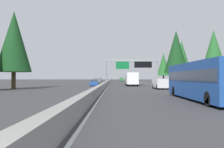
{
  "coord_description": "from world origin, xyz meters",
  "views": [
    {
      "loc": [
        -1.14,
        -1.5,
        1.88
      ],
      "look_at": [
        66.11,
        -1.03,
        2.95
      ],
      "focal_mm": 35.57,
      "sensor_mm": 36.0,
      "label": 1
    }
  ],
  "objects_px": {
    "bus_near_right": "(201,79)",
    "minivan_mid_right": "(160,83)",
    "oncoming_far": "(95,83)",
    "conifer_left_near": "(14,41)",
    "pickup_distant_a": "(122,79)",
    "conifer_right_near": "(214,52)",
    "oncoming_near": "(97,81)",
    "conifer_right_mid": "(176,52)",
    "box_truck_mid_left": "(131,79)",
    "conifer_right_distant": "(163,64)",
    "sedan_far_right": "(129,80)",
    "conifer_right_far": "(182,57)",
    "sign_gantry_overhead": "(132,65)"
  },
  "relations": [
    {
      "from": "conifer_left_near",
      "to": "sign_gantry_overhead",
      "type": "bearing_deg",
      "value": -49.76
    },
    {
      "from": "bus_near_right",
      "to": "minivan_mid_right",
      "type": "relative_size",
      "value": 2.3
    },
    {
      "from": "sign_gantry_overhead",
      "to": "minivan_mid_right",
      "type": "relative_size",
      "value": 2.54
    },
    {
      "from": "conifer_right_near",
      "to": "conifer_left_near",
      "type": "relative_size",
      "value": 0.95
    },
    {
      "from": "oncoming_near",
      "to": "conifer_right_near",
      "type": "relative_size",
      "value": 0.47
    },
    {
      "from": "minivan_mid_right",
      "to": "oncoming_far",
      "type": "xyz_separation_m",
      "value": [
        13.46,
        11.99,
        -0.27
      ]
    },
    {
      "from": "conifer_right_distant",
      "to": "sedan_far_right",
      "type": "bearing_deg",
      "value": 39.28
    },
    {
      "from": "sign_gantry_overhead",
      "to": "conifer_right_far",
      "type": "height_order",
      "value": "conifer_right_far"
    },
    {
      "from": "sign_gantry_overhead",
      "to": "conifer_right_distant",
      "type": "bearing_deg",
      "value": -21.52
    },
    {
      "from": "pickup_distant_a",
      "to": "oncoming_far",
      "type": "xyz_separation_m",
      "value": [
        -62.53,
        8.35,
        -0.23
      ]
    },
    {
      "from": "pickup_distant_a",
      "to": "oncoming_far",
      "type": "height_order",
      "value": "pickup_distant_a"
    },
    {
      "from": "box_truck_mid_left",
      "to": "conifer_right_mid",
      "type": "distance_m",
      "value": 18.67
    },
    {
      "from": "oncoming_far",
      "to": "conifer_right_distant",
      "type": "bearing_deg",
      "value": 150.98
    },
    {
      "from": "conifer_left_near",
      "to": "conifer_right_mid",
      "type": "bearing_deg",
      "value": -52.91
    },
    {
      "from": "bus_near_right",
      "to": "minivan_mid_right",
      "type": "height_order",
      "value": "bus_near_right"
    },
    {
      "from": "sign_gantry_overhead",
      "to": "minivan_mid_right",
      "type": "xyz_separation_m",
      "value": [
        -16.66,
        -3.16,
        -4.0
      ]
    },
    {
      "from": "minivan_mid_right",
      "to": "oncoming_far",
      "type": "relative_size",
      "value": 1.14
    },
    {
      "from": "oncoming_far",
      "to": "conifer_right_distant",
      "type": "relative_size",
      "value": 0.35
    },
    {
      "from": "oncoming_near",
      "to": "sedan_far_right",
      "type": "bearing_deg",
      "value": 167.0
    },
    {
      "from": "sedan_far_right",
      "to": "conifer_left_near",
      "type": "bearing_deg",
      "value": 163.14
    },
    {
      "from": "bus_near_right",
      "to": "oncoming_far",
      "type": "xyz_separation_m",
      "value": [
        31.6,
        11.54,
        -1.03
      ]
    },
    {
      "from": "bus_near_right",
      "to": "conifer_right_distant",
      "type": "relative_size",
      "value": 0.91
    },
    {
      "from": "oncoming_far",
      "to": "conifer_right_near",
      "type": "height_order",
      "value": "conifer_right_near"
    },
    {
      "from": "minivan_mid_right",
      "to": "conifer_right_near",
      "type": "relative_size",
      "value": 0.42
    },
    {
      "from": "sedan_far_right",
      "to": "conifer_right_mid",
      "type": "bearing_deg",
      "value": -169.98
    },
    {
      "from": "oncoming_far",
      "to": "conifer_right_far",
      "type": "height_order",
      "value": "conifer_right_far"
    },
    {
      "from": "conifer_right_mid",
      "to": "pickup_distant_a",
      "type": "bearing_deg",
      "value": 14.27
    },
    {
      "from": "conifer_left_near",
      "to": "conifer_right_near",
      "type": "bearing_deg",
      "value": -72.81
    },
    {
      "from": "box_truck_mid_left",
      "to": "sign_gantry_overhead",
      "type": "bearing_deg",
      "value": -9.01
    },
    {
      "from": "oncoming_near",
      "to": "conifer_right_mid",
      "type": "relative_size",
      "value": 0.38
    },
    {
      "from": "bus_near_right",
      "to": "minivan_mid_right",
      "type": "xyz_separation_m",
      "value": [
        18.14,
        -0.45,
        -0.77
      ]
    },
    {
      "from": "conifer_right_near",
      "to": "conifer_right_mid",
      "type": "bearing_deg",
      "value": 16.96
    },
    {
      "from": "pickup_distant_a",
      "to": "conifer_right_near",
      "type": "relative_size",
      "value": 0.47
    },
    {
      "from": "minivan_mid_right",
      "to": "sedan_far_right",
      "type": "distance_m",
      "value": 77.91
    },
    {
      "from": "box_truck_mid_left",
      "to": "conifer_right_near",
      "type": "height_order",
      "value": "conifer_right_near"
    },
    {
      "from": "box_truck_mid_left",
      "to": "oncoming_far",
      "type": "distance_m",
      "value": 8.37
    },
    {
      "from": "box_truck_mid_left",
      "to": "oncoming_far",
      "type": "height_order",
      "value": "box_truck_mid_left"
    },
    {
      "from": "minivan_mid_right",
      "to": "sedan_far_right",
      "type": "relative_size",
      "value": 1.14
    },
    {
      "from": "bus_near_right",
      "to": "minivan_mid_right",
      "type": "distance_m",
      "value": 18.16
    },
    {
      "from": "conifer_left_near",
      "to": "conifer_right_far",
      "type": "bearing_deg",
      "value": -49.4
    },
    {
      "from": "bus_near_right",
      "to": "box_truck_mid_left",
      "type": "relative_size",
      "value": 1.35
    },
    {
      "from": "bus_near_right",
      "to": "conifer_right_far",
      "type": "height_order",
      "value": "conifer_right_far"
    },
    {
      "from": "pickup_distant_a",
      "to": "conifer_right_distant",
      "type": "height_order",
      "value": "conifer_right_distant"
    },
    {
      "from": "conifer_right_far",
      "to": "oncoming_far",
      "type": "bearing_deg",
      "value": 124.65
    },
    {
      "from": "box_truck_mid_left",
      "to": "conifer_left_near",
      "type": "xyz_separation_m",
      "value": [
        -14.24,
        20.17,
        6.1
      ]
    },
    {
      "from": "oncoming_far",
      "to": "conifer_left_near",
      "type": "height_order",
      "value": "conifer_left_near"
    },
    {
      "from": "minivan_mid_right",
      "to": "oncoming_near",
      "type": "distance_m",
      "value": 27.7
    },
    {
      "from": "box_truck_mid_left",
      "to": "conifer_right_distant",
      "type": "xyz_separation_m",
      "value": [
        47.22,
        -17.85,
        6.07
      ]
    },
    {
      "from": "minivan_mid_right",
      "to": "conifer_right_far",
      "type": "height_order",
      "value": "conifer_right_far"
    },
    {
      "from": "bus_near_right",
      "to": "conifer_right_far",
      "type": "distance_m",
      "value": 51.04
    }
  ]
}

